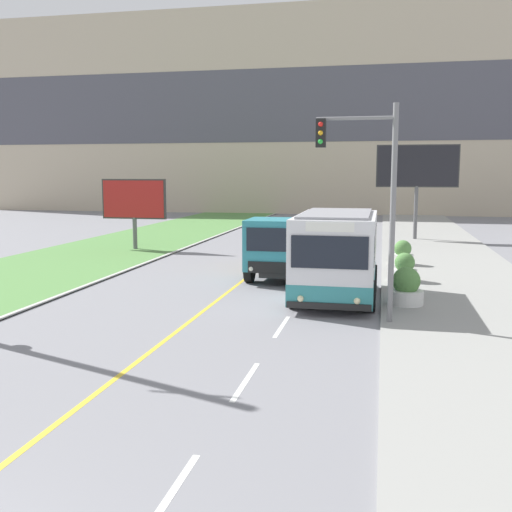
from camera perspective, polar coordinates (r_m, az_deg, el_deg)
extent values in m
cube|color=silver|center=(8.82, -8.20, -21.66)|extent=(0.12, 2.40, 0.01)
cube|color=silver|center=(12.85, -0.99, -11.82)|extent=(0.12, 2.40, 0.01)
cube|color=silver|center=(17.16, 2.47, -6.72)|extent=(0.12, 2.40, 0.01)
cube|color=silver|center=(21.60, 4.49, -3.67)|extent=(0.12, 2.40, 0.01)
cube|color=silver|center=(26.09, 5.81, -1.67)|extent=(0.12, 2.40, 0.01)
cube|color=silver|center=(30.61, 6.74, -0.25)|extent=(0.12, 2.40, 0.01)
cube|color=silver|center=(35.15, 7.43, 0.80)|extent=(0.12, 2.40, 0.01)
cube|color=#BCAD93|center=(67.05, 7.42, 13.34)|extent=(80.00, 8.00, 21.39)
cube|color=#4C4C56|center=(63.12, 7.13, 14.17)|extent=(80.00, 0.04, 7.49)
cube|color=silver|center=(20.55, 7.64, 0.22)|extent=(2.60, 5.38, 2.66)
cube|color=teal|center=(20.71, 7.59, -2.47)|extent=(2.62, 5.40, 0.70)
cube|color=black|center=(20.51, 7.66, 1.33)|extent=(2.62, 4.95, 0.93)
cube|color=gray|center=(20.42, 7.71, 4.04)|extent=(2.21, 4.84, 0.08)
cube|color=black|center=(17.83, 7.00, 0.35)|extent=(2.29, 0.04, 0.98)
cube|color=black|center=(18.10, 6.91, -4.78)|extent=(2.54, 0.06, 0.20)
sphere|color=#F4EAB2|center=(18.14, 4.26, -4.07)|extent=(0.20, 0.20, 0.20)
sphere|color=#F4EAB2|center=(18.00, 9.60, -4.26)|extent=(0.20, 0.20, 0.20)
cube|color=white|center=(17.74, 7.04, 2.76)|extent=(1.43, 0.04, 0.28)
cylinder|color=black|center=(19.39, 3.60, -3.50)|extent=(0.28, 1.00, 1.00)
cylinder|color=black|center=(19.20, 10.92, -3.75)|extent=(0.28, 1.00, 1.00)
cylinder|color=black|center=(22.54, 4.80, -1.90)|extent=(0.28, 1.00, 1.00)
cylinder|color=black|center=(22.37, 11.08, -2.09)|extent=(0.28, 1.00, 1.00)
cube|color=black|center=(25.81, 2.82, -0.74)|extent=(1.06, 6.26, 0.20)
cube|color=teal|center=(23.69, 2.06, 1.14)|extent=(2.35, 2.22, 1.98)
cube|color=black|center=(22.55, 1.56, 1.56)|extent=(2.00, 0.04, 0.89)
cube|color=black|center=(22.68, 1.55, -1.13)|extent=(1.88, 0.06, 0.44)
sphere|color=silver|center=(22.84, -0.49, -1.24)|extent=(0.18, 0.18, 0.18)
sphere|color=silver|center=(22.55, 3.60, -1.37)|extent=(0.18, 0.18, 0.18)
cube|color=#B7931E|center=(27.00, 3.24, -0.02)|extent=(2.23, 3.79, 0.12)
cube|color=#B7931E|center=(27.11, 1.04, 1.13)|extent=(0.12, 3.79, 1.15)
cube|color=#B7931E|center=(26.79, 5.48, 1.01)|extent=(0.12, 3.79, 1.15)
cube|color=#B7931E|center=(25.13, 2.61, 0.58)|extent=(2.23, 0.12, 1.15)
cube|color=#B7931E|center=(28.73, 3.80, 1.50)|extent=(2.23, 0.12, 1.15)
cube|color=#B7931E|center=(25.05, 2.62, 2.16)|extent=(2.23, 0.12, 0.24)
cylinder|color=black|center=(23.82, -0.61, -1.29)|extent=(0.30, 1.04, 1.04)
cylinder|color=black|center=(23.45, 4.55, -1.46)|extent=(0.30, 1.04, 1.04)
cylinder|color=black|center=(27.38, 1.06, -0.08)|extent=(0.30, 1.04, 1.04)
cylinder|color=black|center=(27.06, 5.56, -0.21)|extent=(0.30, 1.04, 1.04)
cube|color=#2D4784|center=(37.53, 6.19, 2.02)|extent=(1.80, 4.30, 0.61)
cube|color=black|center=(37.58, 6.22, 3.00)|extent=(1.53, 2.36, 0.65)
cylinder|color=black|center=(36.37, 4.71, 1.56)|extent=(0.18, 0.62, 0.62)
cylinder|color=black|center=(36.20, 7.25, 1.50)|extent=(0.18, 0.62, 0.62)
cylinder|color=black|center=(38.91, 5.19, 1.98)|extent=(0.18, 0.62, 0.62)
cylinder|color=black|center=(38.76, 7.57, 1.92)|extent=(0.18, 0.62, 0.62)
cylinder|color=slate|center=(17.35, 12.89, 3.72)|extent=(0.16, 0.16, 6.25)
cylinder|color=slate|center=(17.39, 9.46, 12.82)|extent=(2.20, 0.10, 0.10)
cube|color=black|center=(17.43, 6.21, 11.55)|extent=(0.28, 0.24, 0.80)
sphere|color=red|center=(17.32, 6.18, 12.37)|extent=(0.14, 0.14, 0.14)
sphere|color=orange|center=(17.30, 6.16, 11.58)|extent=(0.14, 0.14, 0.14)
sphere|color=green|center=(17.28, 6.15, 10.79)|extent=(0.14, 0.14, 0.14)
cylinder|color=#59595B|center=(40.07, 14.96, 3.97)|extent=(0.24, 0.24, 3.48)
cube|color=#333333|center=(39.98, 15.12, 8.28)|extent=(5.15, 0.20, 2.70)
cube|color=black|center=(39.87, 15.13, 8.28)|extent=(4.99, 0.02, 2.54)
cylinder|color=#59595B|center=(34.78, -11.45, 2.13)|extent=(0.24, 0.24, 1.82)
cube|color=#333333|center=(34.64, -11.54, 5.34)|extent=(3.77, 0.20, 2.24)
cube|color=#AD1E1E|center=(34.54, -11.62, 5.33)|extent=(3.61, 0.02, 2.08)
cylinder|color=silver|center=(20.15, 14.07, -3.83)|extent=(1.13, 1.13, 0.47)
sphere|color=#518442|center=(20.04, 14.13, -2.31)|extent=(0.90, 0.90, 0.90)
cylinder|color=silver|center=(24.46, 13.94, -1.78)|extent=(0.99, 0.99, 0.46)
sphere|color=#518442|center=(24.38, 13.98, -0.62)|extent=(0.79, 0.79, 0.79)
cylinder|color=silver|center=(28.80, 13.78, -0.32)|extent=(0.99, 0.99, 0.47)
sphere|color=#518442|center=(28.73, 13.81, 0.69)|extent=(0.79, 0.79, 0.79)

